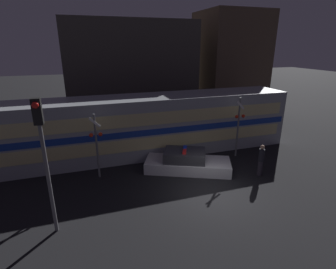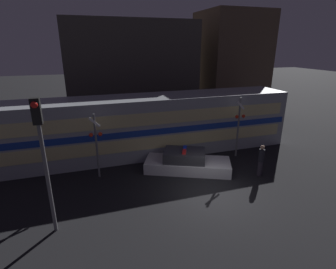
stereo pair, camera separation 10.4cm
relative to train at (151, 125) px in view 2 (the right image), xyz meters
The scene contains 9 objects.
ground_plane 6.48m from the train, 76.83° to the right, with size 120.00×120.00×0.00m, color black.
train is the anchor object (origin of this frame).
police_car 3.78m from the train, 69.00° to the right, with size 5.12×3.65×1.32m.
pedestrian 7.14m from the train, 46.57° to the right, with size 0.30×0.30×1.80m.
crossing_signal_near 5.63m from the train, 24.96° to the right, with size 0.68×0.28×3.85m.
crossing_signal_far 4.43m from the train, 144.77° to the right, with size 0.68×0.28×3.57m.
traffic_light_corner 8.74m from the train, 130.43° to the right, with size 0.30×0.46×5.25m.
building_left 9.45m from the train, 87.69° to the left, with size 11.26×6.92×8.91m.
building_center 14.71m from the train, 39.65° to the left, with size 6.29×6.04×10.10m.
Camera 2 is at (-5.41, -9.96, 6.91)m, focal length 28.00 mm.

